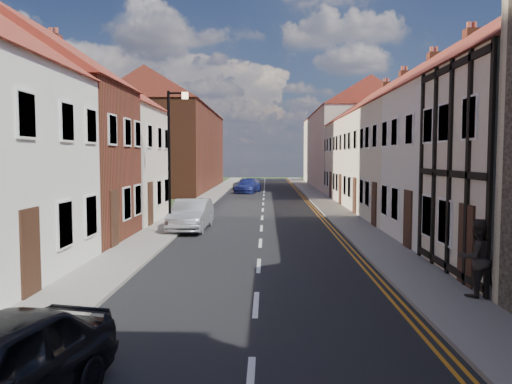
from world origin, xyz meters
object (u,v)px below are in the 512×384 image
object	(u,v)px
pedestrian_right	(477,258)
car_far	(248,186)
lamppost	(171,152)
car_mid	(191,215)
car_distant	(245,184)

from	to	relation	value
pedestrian_right	car_far	bearing A→B (deg)	-88.19
lamppost	car_mid	world-z (taller)	lamppost
lamppost	car_mid	xyz separation A→B (m)	(0.61, 1.44, -2.83)
lamppost	pedestrian_right	distance (m)	13.35
lamppost	car_mid	bearing A→B (deg)	67.01
car_distant	pedestrian_right	world-z (taller)	pedestrian_right
car_far	pedestrian_right	xyz separation A→B (m)	(6.60, -34.66, 0.37)
lamppost	car_distant	size ratio (longest dim) A/B	1.48
car_mid	pedestrian_right	bearing A→B (deg)	-51.26
car_distant	lamppost	bearing A→B (deg)	-83.77
lamppost	car_distant	bearing A→B (deg)	86.54
lamppost	car_far	bearing A→B (deg)	84.73
car_distant	pedestrian_right	size ratio (longest dim) A/B	2.24
lamppost	car_far	xyz separation A→B (m)	(2.31, 25.04, -2.89)
car_mid	pedestrian_right	xyz separation A→B (m)	(8.30, -11.06, 0.32)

